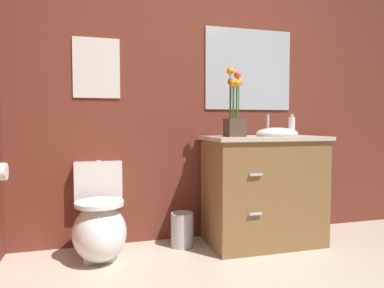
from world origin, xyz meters
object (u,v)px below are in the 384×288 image
(soap_bottle, at_px, (292,126))
(wall_poster, at_px, (97,68))
(vanity_cabinet, at_px, (263,188))
(flower_vase, at_px, (235,111))
(wall_mirror, at_px, (249,70))
(toilet, at_px, (100,225))
(trash_bin, at_px, (182,229))

(soap_bottle, bearing_deg, wall_poster, 170.46)
(vanity_cabinet, relative_size, flower_vase, 1.97)
(wall_poster, xyz_separation_m, wall_mirror, (1.29, 0.00, 0.04))
(wall_mirror, bearing_deg, toilet, -168.30)
(toilet, relative_size, soap_bottle, 3.82)
(trash_bin, distance_m, wall_poster, 1.44)
(vanity_cabinet, height_order, trash_bin, vanity_cabinet)
(flower_vase, bearing_deg, vanity_cabinet, 6.37)
(flower_vase, xyz_separation_m, wall_poster, (-1.03, 0.32, 0.34))
(soap_bottle, height_order, trash_bin, soap_bottle)
(vanity_cabinet, bearing_deg, toilet, 178.83)
(soap_bottle, distance_m, wall_poster, 1.65)
(toilet, xyz_separation_m, soap_bottle, (1.57, 0.00, 0.71))
(toilet, distance_m, soap_bottle, 1.72)
(vanity_cabinet, xyz_separation_m, soap_bottle, (0.27, 0.03, 0.51))
(wall_poster, bearing_deg, flower_vase, -17.53)
(soap_bottle, distance_m, trash_bin, 1.24)
(toilet, height_order, vanity_cabinet, vanity_cabinet)
(soap_bottle, bearing_deg, toilet, -179.83)
(trash_bin, distance_m, wall_mirror, 1.48)
(trash_bin, bearing_deg, vanity_cabinet, -8.14)
(trash_bin, xyz_separation_m, wall_poster, (-0.64, 0.20, 1.27))
(vanity_cabinet, distance_m, wall_poster, 1.64)
(soap_bottle, xyz_separation_m, trash_bin, (-0.93, 0.06, -0.82))
(vanity_cabinet, distance_m, flower_vase, 0.68)
(toilet, distance_m, vanity_cabinet, 1.31)
(vanity_cabinet, height_order, wall_mirror, wall_mirror)
(vanity_cabinet, relative_size, wall_mirror, 1.32)
(soap_bottle, height_order, wall_poster, wall_poster)
(flower_vase, relative_size, trash_bin, 1.97)
(flower_vase, relative_size, wall_poster, 1.15)
(trash_bin, bearing_deg, toilet, -173.91)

